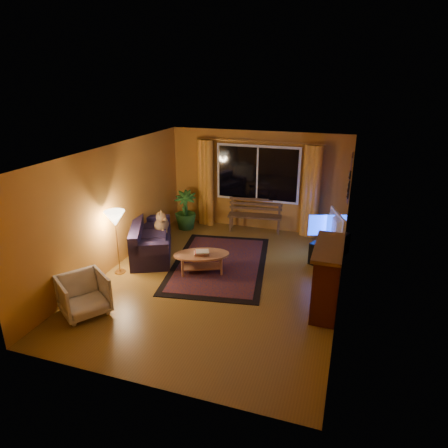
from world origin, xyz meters
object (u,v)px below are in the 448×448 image
(armchair, at_px, (83,293))
(floor_lamp, at_px, (117,243))
(sofa, at_px, (151,238))
(tv_console, at_px, (330,248))
(coffee_table, at_px, (202,263))
(bench, at_px, (255,223))

(armchair, xyz_separation_m, floor_lamp, (-0.25, 1.46, 0.27))
(sofa, distance_m, tv_console, 3.91)
(floor_lamp, xyz_separation_m, tv_console, (3.96, 2.02, -0.41))
(coffee_table, relative_size, tv_console, 0.98)
(bench, bearing_deg, tv_console, -37.62)
(armchair, relative_size, coffee_table, 0.67)
(coffee_table, bearing_deg, armchair, -123.32)
(bench, height_order, coffee_table, same)
(floor_lamp, distance_m, tv_console, 4.47)
(bench, distance_m, tv_console, 2.23)
(armchair, height_order, tv_console, armchair)
(armchair, relative_size, tv_console, 0.65)
(bench, distance_m, armchair, 4.90)
(tv_console, bearing_deg, sofa, -140.85)
(sofa, xyz_separation_m, armchair, (0.06, -2.48, -0.00))
(armchair, distance_m, floor_lamp, 1.50)
(sofa, relative_size, coffee_table, 1.67)
(floor_lamp, relative_size, coffee_table, 1.16)
(sofa, height_order, armchair, sofa)
(bench, relative_size, tv_console, 1.19)
(floor_lamp, height_order, coffee_table, floor_lamp)
(bench, relative_size, floor_lamp, 1.04)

